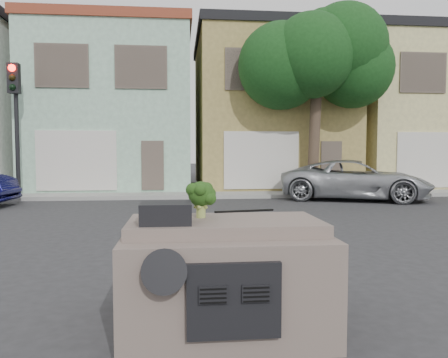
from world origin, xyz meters
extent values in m
plane|color=#303033|center=(0.00, 0.00, 0.00)|extent=(120.00, 120.00, 0.00)
cube|color=gray|center=(0.00, 10.50, 0.07)|extent=(40.00, 3.00, 0.15)
cube|color=#9DC8AC|center=(-3.50, 14.50, 3.77)|extent=(7.20, 8.20, 7.55)
cube|color=#A18D4C|center=(4.00, 14.50, 3.77)|extent=(7.20, 8.20, 7.55)
cube|color=#D5CA86|center=(11.50, 14.50, 3.77)|extent=(7.20, 8.20, 7.55)
imported|color=#A9ACB1|center=(6.09, 8.21, 0.00)|extent=(5.96, 4.29, 1.51)
cube|color=black|center=(-6.50, 9.50, 2.55)|extent=(0.40, 0.40, 5.10)
cube|color=#164017|center=(5.00, 9.80, 4.25)|extent=(4.40, 4.00, 8.50)
cube|color=#705F57|center=(0.00, -3.00, 0.56)|extent=(2.00, 1.80, 1.12)
cube|color=black|center=(-0.58, -3.35, 1.22)|extent=(0.48, 0.38, 0.20)
cube|color=black|center=(0.28, -2.62, 1.13)|extent=(0.69, 0.15, 0.02)
cube|color=#1B3810|center=(-0.23, -3.00, 1.31)|extent=(0.43, 0.43, 0.39)
camera|label=1|loc=(-0.45, -7.49, 1.80)|focal=35.00mm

